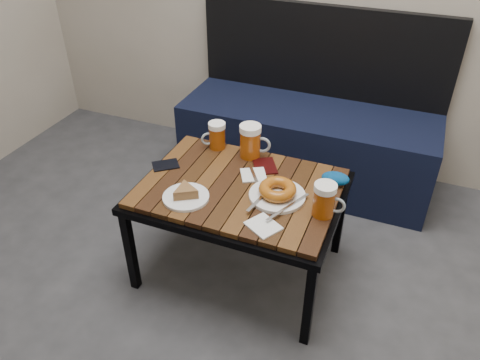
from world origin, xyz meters
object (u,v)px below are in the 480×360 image
at_px(plate_pie, 186,194).
at_px(passport_burgundy, 265,166).
at_px(bench, 307,136).
at_px(cafe_table, 240,194).
at_px(beer_mug_left, 217,135).
at_px(plate_bagel, 277,192).
at_px(beer_mug_centre, 251,141).
at_px(knit_pouch, 335,178).
at_px(beer_mug_right, 325,200).
at_px(passport_navy, 166,165).

distance_m(plate_pie, passport_burgundy, 0.40).
distance_m(bench, cafe_table, 0.87).
distance_m(beer_mug_left, plate_bagel, 0.46).
bearing_deg(plate_bagel, beer_mug_left, 145.44).
bearing_deg(beer_mug_left, bench, -151.94).
height_order(beer_mug_centre, knit_pouch, beer_mug_centre).
distance_m(beer_mug_left, beer_mug_right, 0.65).
xyz_separation_m(plate_bagel, knit_pouch, (0.19, 0.18, -0.00)).
xyz_separation_m(cafe_table, beer_mug_right, (0.36, -0.06, 0.11)).
distance_m(passport_navy, knit_pouch, 0.73).
bearing_deg(beer_mug_centre, beer_mug_left, 163.15).
bearing_deg(bench, passport_burgundy, -92.15).
bearing_deg(passport_navy, passport_burgundy, 71.91).
bearing_deg(cafe_table, plate_bagel, -6.43).
bearing_deg(cafe_table, bench, 85.08).
xyz_separation_m(cafe_table, beer_mug_left, (-0.21, 0.24, 0.11)).
distance_m(beer_mug_centre, passport_navy, 0.39).
distance_m(bench, plate_pie, 1.06).
bearing_deg(beer_mug_right, cafe_table, 169.80).
relative_size(beer_mug_left, beer_mug_right, 0.93).
bearing_deg(passport_burgundy, beer_mug_centre, 116.75).
bearing_deg(bench, beer_mug_right, -72.30).
distance_m(plate_bagel, knit_pouch, 0.26).
bearing_deg(passport_navy, bench, 113.70).
distance_m(passport_burgundy, knit_pouch, 0.31).
relative_size(plate_pie, passport_burgundy, 1.42).
bearing_deg(beer_mug_centre, passport_navy, -159.04).
distance_m(beer_mug_right, plate_pie, 0.54).
height_order(bench, knit_pouch, bench).
bearing_deg(bench, plate_pie, -103.36).
xyz_separation_m(bench, knit_pouch, (0.29, -0.69, 0.22)).
bearing_deg(passport_burgundy, cafe_table, -135.10).
relative_size(beer_mug_right, knit_pouch, 1.19).
bearing_deg(beer_mug_left, plate_bagel, 108.82).
height_order(bench, plate_bagel, bench).
height_order(passport_navy, passport_burgundy, same).
bearing_deg(beer_mug_right, beer_mug_left, 151.15).
xyz_separation_m(beer_mug_right, plate_pie, (-0.53, -0.10, -0.05)).
bearing_deg(beer_mug_right, plate_bagel, 167.78).
relative_size(beer_mug_left, plate_pie, 0.68).
height_order(cafe_table, beer_mug_centre, beer_mug_centre).
bearing_deg(knit_pouch, plate_bagel, -136.94).
xyz_separation_m(beer_mug_left, plate_pie, (0.05, -0.40, -0.04)).
bearing_deg(bench, cafe_table, -94.92).
xyz_separation_m(beer_mug_centre, passport_burgundy, (0.09, -0.06, -0.07)).
xyz_separation_m(beer_mug_left, beer_mug_centre, (0.17, -0.01, 0.01)).
bearing_deg(beer_mug_left, passport_burgundy, 128.15).
height_order(beer_mug_right, passport_burgundy, beer_mug_right).
distance_m(cafe_table, beer_mug_centre, 0.26).
height_order(beer_mug_left, beer_mug_centre, beer_mug_centre).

